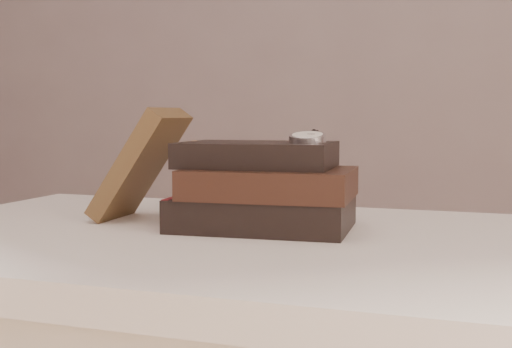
% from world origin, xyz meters
% --- Properties ---
extents(table, '(1.00, 0.60, 0.75)m').
position_xyz_m(table, '(0.00, 0.35, 0.66)').
color(table, silver).
rests_on(table, ground).
extents(book_stack, '(0.25, 0.18, 0.12)m').
position_xyz_m(book_stack, '(0.01, 0.40, 0.81)').
color(book_stack, black).
rests_on(book_stack, table).
extents(journal, '(0.13, 0.12, 0.17)m').
position_xyz_m(journal, '(-0.18, 0.41, 0.83)').
color(journal, '#3C2917').
rests_on(journal, table).
extents(pocket_watch, '(0.05, 0.15, 0.02)m').
position_xyz_m(pocket_watch, '(0.08, 0.39, 0.88)').
color(pocket_watch, silver).
rests_on(pocket_watch, book_stack).
extents(eyeglasses, '(0.11, 0.12, 0.05)m').
position_xyz_m(eyeglasses, '(-0.08, 0.47, 0.82)').
color(eyeglasses, silver).
rests_on(eyeglasses, book_stack).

